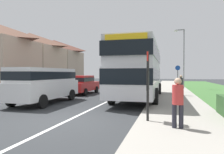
{
  "coord_description": "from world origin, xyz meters",
  "views": [
    {
      "loc": [
        3.65,
        -7.0,
        1.81
      ],
      "look_at": [
        0.72,
        3.91,
        1.6
      ],
      "focal_mm": 32.79,
      "sensor_mm": 36.0,
      "label": 1
    }
  ],
  "objects_px": {
    "pedestrian_at_stop": "(178,100)",
    "pedestrian_walking_away": "(181,84)",
    "bus_stop_sign": "(148,81)",
    "cycle_route_sign": "(178,77)",
    "parked_van_white": "(45,82)",
    "parked_car_red": "(81,84)",
    "street_lamp_mid": "(183,55)",
    "double_decker_bus": "(139,68)"
  },
  "relations": [
    {
      "from": "pedestrian_at_stop",
      "to": "pedestrian_walking_away",
      "type": "bearing_deg",
      "value": 85.81
    },
    {
      "from": "pedestrian_walking_away",
      "to": "bus_stop_sign",
      "type": "xyz_separation_m",
      "value": [
        -1.7,
        -9.06,
        0.56
      ]
    },
    {
      "from": "cycle_route_sign",
      "to": "parked_van_white",
      "type": "bearing_deg",
      "value": -132.61
    },
    {
      "from": "parked_car_red",
      "to": "pedestrian_at_stop",
      "type": "relative_size",
      "value": 2.59
    },
    {
      "from": "parked_van_white",
      "to": "pedestrian_walking_away",
      "type": "relative_size",
      "value": 3.19
    },
    {
      "from": "pedestrian_at_stop",
      "to": "street_lamp_mid",
      "type": "bearing_deg",
      "value": 85.45
    },
    {
      "from": "parked_van_white",
      "to": "bus_stop_sign",
      "type": "relative_size",
      "value": 2.05
    },
    {
      "from": "parked_van_white",
      "to": "pedestrian_at_stop",
      "type": "xyz_separation_m",
      "value": [
        7.45,
        -4.26,
        -0.29
      ]
    },
    {
      "from": "double_decker_bus",
      "to": "bus_stop_sign",
      "type": "height_order",
      "value": "double_decker_bus"
    },
    {
      "from": "parked_van_white",
      "to": "bus_stop_sign",
      "type": "bearing_deg",
      "value": -28.48
    },
    {
      "from": "parked_car_red",
      "to": "bus_stop_sign",
      "type": "distance_m",
      "value": 11.32
    },
    {
      "from": "pedestrian_walking_away",
      "to": "street_lamp_mid",
      "type": "distance_m",
      "value": 8.74
    },
    {
      "from": "parked_van_white",
      "to": "parked_car_red",
      "type": "relative_size",
      "value": 1.23
    },
    {
      "from": "parked_car_red",
      "to": "bus_stop_sign",
      "type": "height_order",
      "value": "bus_stop_sign"
    },
    {
      "from": "bus_stop_sign",
      "to": "cycle_route_sign",
      "type": "distance_m",
      "value": 12.41
    },
    {
      "from": "parked_van_white",
      "to": "parked_car_red",
      "type": "xyz_separation_m",
      "value": [
        -0.09,
        5.7,
        -0.38
      ]
    },
    {
      "from": "bus_stop_sign",
      "to": "street_lamp_mid",
      "type": "relative_size",
      "value": 0.38
    },
    {
      "from": "pedestrian_walking_away",
      "to": "cycle_route_sign",
      "type": "relative_size",
      "value": 0.66
    },
    {
      "from": "parked_van_white",
      "to": "parked_car_red",
      "type": "distance_m",
      "value": 5.71
    },
    {
      "from": "parked_van_white",
      "to": "street_lamp_mid",
      "type": "bearing_deg",
      "value": 57.13
    },
    {
      "from": "bus_stop_sign",
      "to": "pedestrian_walking_away",
      "type": "bearing_deg",
      "value": 79.38
    },
    {
      "from": "parked_van_white",
      "to": "cycle_route_sign",
      "type": "distance_m",
      "value": 11.95
    },
    {
      "from": "parked_van_white",
      "to": "street_lamp_mid",
      "type": "height_order",
      "value": "street_lamp_mid"
    },
    {
      "from": "parked_van_white",
      "to": "pedestrian_walking_away",
      "type": "xyz_separation_m",
      "value": [
        8.17,
        5.55,
        -0.29
      ]
    },
    {
      "from": "double_decker_bus",
      "to": "parked_car_red",
      "type": "xyz_separation_m",
      "value": [
        -5.36,
        2.42,
        -1.26
      ]
    },
    {
      "from": "double_decker_bus",
      "to": "street_lamp_mid",
      "type": "bearing_deg",
      "value": 70.97
    },
    {
      "from": "double_decker_bus",
      "to": "pedestrian_at_stop",
      "type": "distance_m",
      "value": 7.93
    },
    {
      "from": "pedestrian_at_stop",
      "to": "double_decker_bus",
      "type": "bearing_deg",
      "value": 106.12
    },
    {
      "from": "double_decker_bus",
      "to": "pedestrian_at_stop",
      "type": "xyz_separation_m",
      "value": [
        2.18,
        -7.54,
        -1.17
      ]
    },
    {
      "from": "parked_car_red",
      "to": "pedestrian_walking_away",
      "type": "xyz_separation_m",
      "value": [
        8.26,
        -0.14,
        0.09
      ]
    },
    {
      "from": "parked_car_red",
      "to": "bus_stop_sign",
      "type": "relative_size",
      "value": 1.67
    },
    {
      "from": "parked_car_red",
      "to": "cycle_route_sign",
      "type": "height_order",
      "value": "cycle_route_sign"
    },
    {
      "from": "double_decker_bus",
      "to": "cycle_route_sign",
      "type": "xyz_separation_m",
      "value": [
        2.82,
        5.52,
        -0.71
      ]
    },
    {
      "from": "double_decker_bus",
      "to": "parked_van_white",
      "type": "relative_size",
      "value": 1.83
    },
    {
      "from": "pedestrian_at_stop",
      "to": "cycle_route_sign",
      "type": "bearing_deg",
      "value": 87.19
    },
    {
      "from": "pedestrian_walking_away",
      "to": "parked_van_white",
      "type": "bearing_deg",
      "value": -145.79
    },
    {
      "from": "parked_car_red",
      "to": "street_lamp_mid",
      "type": "xyz_separation_m",
      "value": [
        8.97,
        8.05,
        3.06
      ]
    },
    {
      "from": "parked_car_red",
      "to": "pedestrian_at_stop",
      "type": "bearing_deg",
      "value": -52.87
    },
    {
      "from": "double_decker_bus",
      "to": "pedestrian_at_stop",
      "type": "bearing_deg",
      "value": -73.88
    },
    {
      "from": "double_decker_bus",
      "to": "parked_van_white",
      "type": "height_order",
      "value": "double_decker_bus"
    },
    {
      "from": "parked_car_red",
      "to": "pedestrian_at_stop",
      "type": "xyz_separation_m",
      "value": [
        7.54,
        -9.96,
        0.09
      ]
    },
    {
      "from": "pedestrian_walking_away",
      "to": "bus_stop_sign",
      "type": "relative_size",
      "value": 0.64
    }
  ]
}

